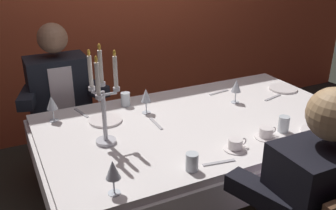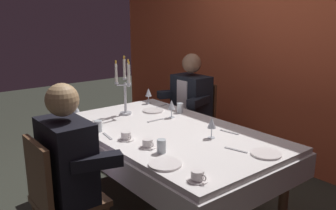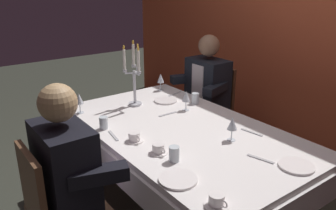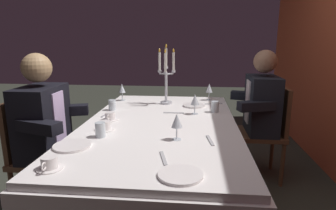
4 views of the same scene
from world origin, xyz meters
TOP-DOWN VIEW (x-y plane):
  - dining_table at (0.00, 0.00)m, footprint 1.94×1.14m
  - candelabra at (-0.60, -0.02)m, footprint 0.15×0.17m
  - dinner_plate_0 at (0.53, -0.44)m, footprint 0.21×0.21m
  - dinner_plate_1 at (0.82, 0.19)m, footprint 0.20×0.20m
  - dinner_plate_2 at (-0.53, 0.24)m, footprint 0.20×0.20m
  - wine_glass_0 at (-0.25, 0.25)m, footprint 0.07×0.07m
  - wine_glass_1 at (0.36, 0.14)m, footprint 0.07×0.07m
  - wine_glass_2 at (-0.71, -0.46)m, footprint 0.07×0.07m
  - wine_glass_3 at (-0.81, 0.39)m, footprint 0.07×0.07m
  - water_tumbler_0 at (-0.33, 0.42)m, footprint 0.06×0.06m
  - water_tumbler_1 at (-0.32, -0.45)m, footprint 0.06×0.06m
  - water_tumbler_2 at (0.35, -0.33)m, footprint 0.06×0.06m
  - coffee_cup_0 at (-0.02, -0.38)m, footprint 0.13×0.12m
  - coffee_cup_2 at (0.21, -0.35)m, footprint 0.13×0.12m
  - fork_0 at (-0.63, 0.43)m, footprint 0.06×0.17m
  - spoon_1 at (-0.26, 0.08)m, footprint 0.02×0.17m
  - spoon_2 at (0.36, 0.34)m, footprint 0.17×0.04m
  - spoon_3 at (0.64, 0.09)m, footprint 0.17×0.06m
  - fork_4 at (-0.17, -0.46)m, footprint 0.17×0.04m
  - seated_diner_0 at (-0.68, 0.89)m, footprint 0.63×0.48m
  - seated_diner_1 at (0.05, -0.89)m, footprint 0.63×0.48m

SIDE VIEW (x-z plane):
  - dining_table at x=0.00m, z-range 0.25..0.99m
  - seated_diner_0 at x=-0.68m, z-range 0.12..1.36m
  - seated_diner_1 at x=0.05m, z-range 0.12..1.36m
  - fork_0 at x=-0.63m, z-range 0.74..0.75m
  - spoon_1 at x=-0.26m, z-range 0.74..0.75m
  - spoon_2 at x=0.36m, z-range 0.74..0.75m
  - spoon_3 at x=0.64m, z-range 0.74..0.75m
  - fork_4 at x=-0.17m, z-range 0.74..0.75m
  - dinner_plate_0 at x=0.53m, z-range 0.74..0.75m
  - dinner_plate_1 at x=0.82m, z-range 0.74..0.75m
  - dinner_plate_2 at x=-0.53m, z-range 0.74..0.75m
  - coffee_cup_0 at x=-0.02m, z-range 0.74..0.80m
  - coffee_cup_2 at x=0.21m, z-range 0.74..0.80m
  - water_tumbler_1 at x=-0.32m, z-range 0.74..0.83m
  - water_tumbler_0 at x=-0.33m, z-range 0.74..0.83m
  - water_tumbler_2 at x=0.35m, z-range 0.74..0.83m
  - wine_glass_0 at x=-0.25m, z-range 0.77..0.94m
  - wine_glass_1 at x=0.36m, z-range 0.77..0.94m
  - wine_glass_2 at x=-0.71m, z-range 0.77..0.94m
  - wine_glass_3 at x=-0.81m, z-range 0.77..0.94m
  - candelabra at x=-0.60m, z-range 0.71..1.26m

